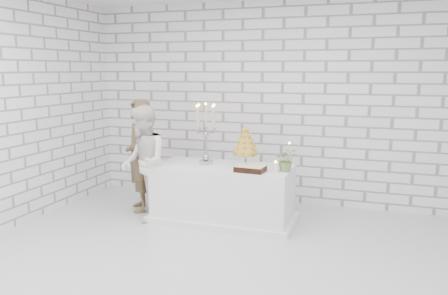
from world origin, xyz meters
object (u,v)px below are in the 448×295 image
Objects in this scene: cake_table at (223,193)px; candelabra at (206,134)px; croquembouche at (246,146)px; groom at (139,156)px; bride at (143,163)px.

candelabra reaches higher than cake_table.
cake_table is 0.83m from candelabra.
cake_table is at bearing -163.79° from croquembouche.
bride is at bearing 1.19° from groom.
croquembouche is (1.56, 0.02, 0.22)m from groom.
groom is 0.44m from bride.
bride reaches higher than cake_table.
candelabra is at bearing 80.65° from bride.
candelabra is (0.77, 0.32, 0.39)m from bride.
cake_table is 0.71m from croquembouche.
cake_table is 1.14m from bride.
bride is 1.88× the size of candelabra.
croquembouche is at bearing 16.21° from cake_table.
groom is 2.99× the size of croquembouche.
cake_table is 1.16× the size of bride.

